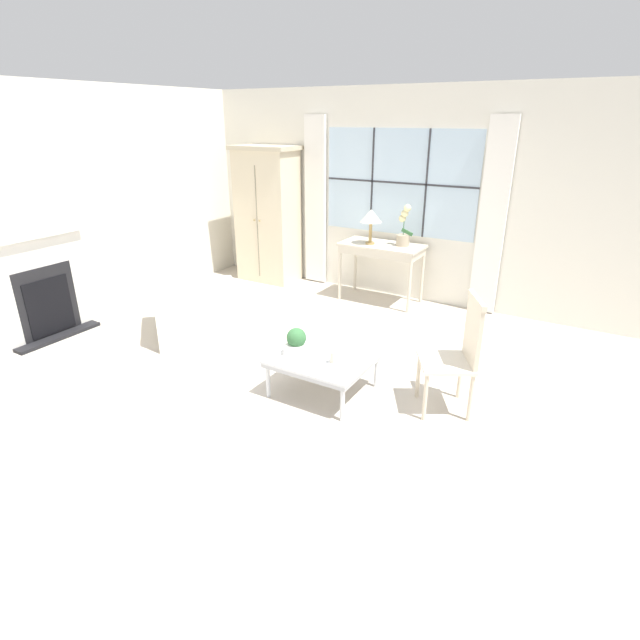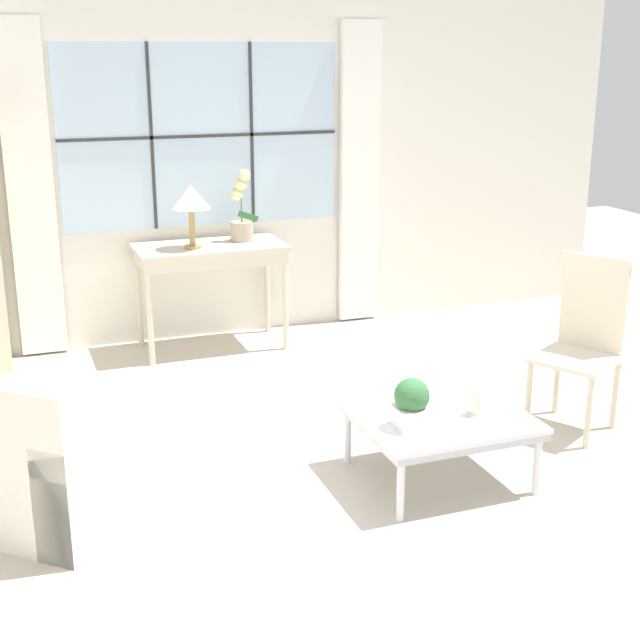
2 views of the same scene
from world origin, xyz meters
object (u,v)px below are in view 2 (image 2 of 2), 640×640
object	(u,v)px
console_table	(210,257)
coffee_table	(440,420)
potted_plant_small	(412,403)
armchair_upholstered	(48,459)
side_chair_wooden	(585,334)
potted_orchid	(242,214)
pillar_candle	(476,406)
table_lamp	(191,199)

from	to	relation	value
console_table	coffee_table	size ratio (longest dim) A/B	1.27
potted_plant_small	coffee_table	bearing A→B (deg)	24.68
armchair_upholstered	side_chair_wooden	size ratio (longest dim) A/B	1.23
side_chair_wooden	console_table	bearing A→B (deg)	127.83
potted_orchid	side_chair_wooden	xyz separation A→B (m)	(1.47, -2.31, -0.43)
potted_orchid	pillar_candle	distance (m)	2.84
console_table	coffee_table	distance (m)	2.68
side_chair_wooden	pillar_candle	xyz separation A→B (m)	(-0.98, -0.43, -0.15)
potted_orchid	armchair_upholstered	distance (m)	2.91
table_lamp	potted_plant_small	xyz separation A→B (m)	(0.52, -2.62, -0.67)
side_chair_wooden	pillar_candle	distance (m)	1.08
potted_plant_small	pillar_candle	size ratio (longest dim) A/B	2.03
side_chair_wooden	coffee_table	bearing A→B (deg)	-163.32
console_table	side_chair_wooden	distance (m)	2.85
console_table	pillar_candle	size ratio (longest dim) A/B	8.64
coffee_table	pillar_candle	bearing A→B (deg)	-28.09
potted_orchid	pillar_candle	xyz separation A→B (m)	(0.49, -2.74, -0.59)
console_table	table_lamp	world-z (taller)	table_lamp
table_lamp	side_chair_wooden	size ratio (longest dim) A/B	0.44
table_lamp	pillar_candle	world-z (taller)	table_lamp
table_lamp	side_chair_wooden	distance (m)	2.94
console_table	side_chair_wooden	bearing A→B (deg)	-52.17
table_lamp	potted_plant_small	size ratio (longest dim) A/B	1.78
coffee_table	pillar_candle	distance (m)	0.21
potted_orchid	coffee_table	bearing A→B (deg)	-82.97
potted_orchid	console_table	bearing A→B (deg)	-166.74
console_table	side_chair_wooden	world-z (taller)	side_chair_wooden
console_table	coffee_table	xyz separation A→B (m)	(0.60, -2.59, -0.38)
table_lamp	coffee_table	size ratio (longest dim) A/B	0.53
console_table	potted_orchid	distance (m)	0.41
side_chair_wooden	coffee_table	size ratio (longest dim) A/B	1.19
potted_orchid	armchair_upholstered	size ratio (longest dim) A/B	0.42
potted_orchid	coffee_table	distance (m)	2.76
console_table	potted_plant_small	xyz separation A→B (m)	(0.37, -2.69, -0.21)
potted_plant_small	potted_orchid	bearing A→B (deg)	92.12
potted_orchid	armchair_upholstered	bearing A→B (deg)	-126.10
potted_orchid	pillar_candle	size ratio (longest dim) A/B	4.24
potted_plant_small	console_table	bearing A→B (deg)	97.91
armchair_upholstered	coffee_table	world-z (taller)	armchair_upholstered
coffee_table	pillar_candle	world-z (taller)	pillar_candle
console_table	table_lamp	distance (m)	0.48
side_chair_wooden	potted_plant_small	bearing A→B (deg)	-161.94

